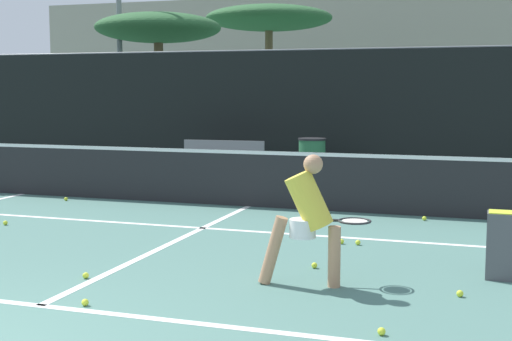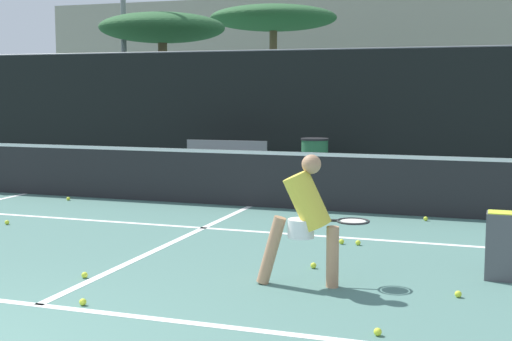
% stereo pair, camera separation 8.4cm
% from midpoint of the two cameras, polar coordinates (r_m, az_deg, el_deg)
% --- Properties ---
extents(court_baseline_near, '(11.00, 0.10, 0.01)m').
position_cam_midpoint_polar(court_baseline_near, '(6.94, -17.24, -10.28)').
color(court_baseline_near, white).
rests_on(court_baseline_near, ground).
extents(court_service_line, '(8.25, 0.10, 0.01)m').
position_cam_midpoint_polar(court_service_line, '(10.22, -4.53, -4.61)').
color(court_service_line, white).
rests_on(court_service_line, ground).
extents(court_center_mark, '(0.10, 5.85, 0.01)m').
position_cam_midpoint_polar(court_center_mark, '(9.39, -6.76, -5.64)').
color(court_center_mark, white).
rests_on(court_center_mark, ground).
extents(net, '(11.09, 0.09, 1.07)m').
position_cam_midpoint_polar(net, '(11.98, -0.84, -0.48)').
color(net, slate).
rests_on(net, ground).
extents(fence_back, '(24.00, 0.06, 2.86)m').
position_cam_midpoint_polar(fence_back, '(15.90, 4.15, 4.53)').
color(fence_back, black).
rests_on(fence_back, ground).
extents(player_practicing, '(1.12, 0.64, 1.34)m').
position_cam_midpoint_polar(player_practicing, '(7.16, 3.85, -3.58)').
color(player_practicing, tan).
rests_on(player_practicing, ground).
extents(tennis_ball_scattered_0, '(0.07, 0.07, 0.07)m').
position_cam_midpoint_polar(tennis_ball_scattered_0, '(9.19, 7.90, -5.73)').
color(tennis_ball_scattered_0, '#D1E033').
rests_on(tennis_ball_scattered_0, ground).
extents(tennis_ball_scattered_2, '(0.07, 0.07, 0.07)m').
position_cam_midpoint_polar(tennis_ball_scattered_2, '(7.17, 15.67, -9.46)').
color(tennis_ball_scattered_2, '#D1E033').
rests_on(tennis_ball_scattered_2, ground).
extents(tennis_ball_scattered_3, '(0.07, 0.07, 0.07)m').
position_cam_midpoint_polar(tennis_ball_scattered_3, '(5.97, 9.60, -12.58)').
color(tennis_ball_scattered_3, '#D1E033').
rests_on(tennis_ball_scattered_3, ground).
extents(tennis_ball_scattered_4, '(0.07, 0.07, 0.07)m').
position_cam_midpoint_polar(tennis_ball_scattered_4, '(7.76, -13.77, -8.16)').
color(tennis_ball_scattered_4, '#D1E033').
rests_on(tennis_ball_scattered_4, ground).
extents(tennis_ball_scattered_5, '(0.07, 0.07, 0.07)m').
position_cam_midpoint_polar(tennis_ball_scattered_5, '(9.23, 6.59, -5.66)').
color(tennis_ball_scattered_5, '#D1E033').
rests_on(tennis_ball_scattered_5, ground).
extents(tennis_ball_scattered_6, '(0.07, 0.07, 0.07)m').
position_cam_midpoint_polar(tennis_ball_scattered_6, '(11.06, 13.10, -3.75)').
color(tennis_ball_scattered_6, '#D1E033').
rests_on(tennis_ball_scattered_6, ground).
extents(tennis_ball_scattered_7, '(0.07, 0.07, 0.07)m').
position_cam_midpoint_polar(tennis_ball_scattered_7, '(13.11, -15.14, -2.21)').
color(tennis_ball_scattered_7, '#D1E033').
rests_on(tennis_ball_scattered_7, ground).
extents(tennis_ball_scattered_8, '(0.07, 0.07, 0.07)m').
position_cam_midpoint_polar(tennis_ball_scattered_8, '(7.98, 4.39, -7.58)').
color(tennis_ball_scattered_8, '#D1E033').
rests_on(tennis_ball_scattered_8, ground).
extents(tennis_ball_scattered_9, '(0.07, 0.07, 0.07)m').
position_cam_midpoint_polar(tennis_ball_scattered_9, '(11.06, -19.62, -3.96)').
color(tennis_ball_scattered_9, '#D1E033').
rests_on(tennis_ball_scattered_9, ground).
extents(tennis_ball_scattered_10, '(0.07, 0.07, 0.07)m').
position_cam_midpoint_polar(tennis_ball_scattered_10, '(6.83, -13.86, -10.21)').
color(tennis_ball_scattered_10, '#D1E033').
rests_on(tennis_ball_scattered_10, ground).
extents(ball_hopper, '(0.28, 0.28, 0.71)m').
position_cam_midpoint_polar(ball_hopper, '(7.89, 18.67, -5.55)').
color(ball_hopper, '#4C4C51').
rests_on(ball_hopper, ground).
extents(courtside_bench, '(1.85, 0.48, 0.86)m').
position_cam_midpoint_polar(courtside_bench, '(15.47, -2.87, 0.98)').
color(courtside_bench, slate).
rests_on(courtside_bench, ground).
extents(trash_bin, '(0.58, 0.58, 0.96)m').
position_cam_midpoint_polar(trash_bin, '(14.88, 4.33, 0.76)').
color(trash_bin, '#28603D').
rests_on(trash_bin, ground).
extents(parked_car, '(1.87, 4.66, 1.54)m').
position_cam_midpoint_polar(parked_car, '(19.94, -6.73, 2.70)').
color(parked_car, black).
rests_on(parked_car, ground).
extents(tree_west, '(3.80, 3.80, 4.26)m').
position_cam_midpoint_polar(tree_west, '(22.13, -7.94, 11.13)').
color(tree_west, brown).
rests_on(tree_west, ground).
extents(tree_east, '(4.57, 4.57, 4.96)m').
position_cam_midpoint_polar(tree_east, '(26.23, 0.95, 12.00)').
color(tree_east, brown).
rests_on(tree_east, ground).
extents(building_far, '(36.00, 2.40, 6.22)m').
position_cam_midpoint_polar(building_far, '(33.41, 11.82, 8.36)').
color(building_far, gray).
rests_on(building_far, ground).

